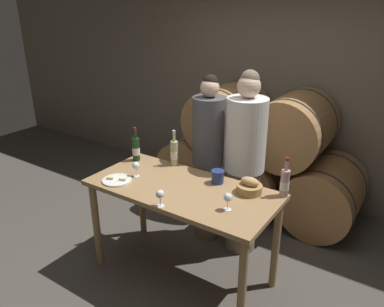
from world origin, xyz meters
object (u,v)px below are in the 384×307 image
Objects in this scene: wine_glass_left at (160,195)px; wine_bottle_white at (174,153)px; blue_crock at (218,176)px; wine_glass_far_left at (136,166)px; cheese_plate at (117,180)px; wine_bottle_rose at (285,183)px; wine_glass_center at (228,198)px; person_right at (244,165)px; person_left at (208,159)px; bread_basket at (249,187)px; tasting_table at (182,200)px; wine_bottle_red at (136,149)px.

wine_bottle_white is at bearing 118.29° from wine_glass_left.
blue_crock is 0.83× the size of wine_glass_far_left.
wine_glass_far_left is (0.08, 0.16, 0.09)m from cheese_plate.
wine_bottle_white is 1.08m from wine_bottle_rose.
wine_glass_center reaches higher than cheese_plate.
person_left is at bearing -179.99° from person_right.
blue_crock is 0.30m from bread_basket.
blue_crock is 0.86m from cheese_plate.
wine_glass_far_left reaches higher than tasting_table.
cheese_plate reaches higher than tasting_table.
wine_bottle_red is 0.90m from blue_crock.
wine_glass_left is (0.74, -0.57, -0.02)m from wine_bottle_red.
tasting_table is 0.93× the size of person_left.
wine_bottle_rose is at bearing 17.20° from wine_glass_far_left.
person_right is 1.01m from wine_glass_far_left.
wine_bottle_white is at bearing -149.17° from person_right.
tasting_table is 14.07× the size of blue_crock.
bread_basket is at bearing -8.18° from wine_bottle_white.
wine_glass_center is at bearing 5.70° from cheese_plate.
tasting_table is 0.89× the size of person_right.
person_left is (-0.15, 0.68, 0.10)m from tasting_table.
person_right is (0.24, 0.68, 0.13)m from tasting_table.
wine_bottle_rose reaches higher than wine_glass_far_left.
wine_bottle_rose reaches higher than cheese_plate.
wine_bottle_red is 0.39m from wine_bottle_white.
wine_bottle_red is 1.23m from wine_glass_center.
bread_basket is at bearing -2.76° from blue_crock.
wine_bottle_rose is at bearing 22.56° from cheese_plate.
wine_bottle_red reaches higher than wine_glass_center.
wine_bottle_red is 1.62× the size of bread_basket.
wine_bottle_red is 2.93× the size of blue_crock.
blue_crock is 0.83× the size of wine_glass_left.
person_left is 0.98m from wine_bottle_rose.
person_left is 0.39m from person_right.
tasting_table is at bearing -18.03° from wine_bottle_red.
blue_crock is 0.60m from wine_glass_left.
wine_glass_center is at bearing -72.49° from person_right.
person_left is at bearing 102.72° from tasting_table.
wine_bottle_white is 3.01× the size of blue_crock.
wine_glass_far_left is 0.94m from wine_glass_center.
cheese_plate is at bearing 167.13° from wine_glass_left.
wine_glass_left is at bearing -82.79° from tasting_table.
person_right is 8.73× the size of bread_basket.
cheese_plate is at bearing -174.30° from wine_glass_center.
wine_bottle_rose is 1.26m from wine_glass_far_left.
blue_crock is (0.36, -0.44, 0.08)m from person_left.
wine_bottle_white is (0.37, 0.11, 0.00)m from wine_bottle_red.
wine_bottle_red is 1.45m from wine_bottle_rose.
wine_glass_far_left reaches higher than blue_crock.
tasting_table is 4.68× the size of wine_bottle_white.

